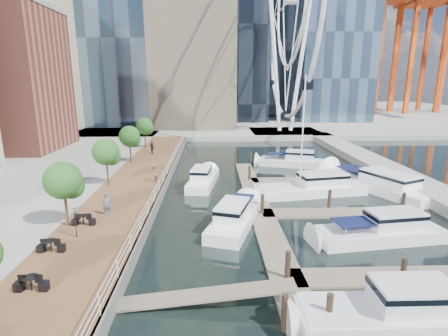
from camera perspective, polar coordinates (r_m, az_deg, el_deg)
ground at (r=22.28m, az=1.29°, el=-15.35°), size 520.00×520.00×0.00m
boardwalk at (r=36.77m, az=-14.26°, el=-2.93°), size 6.00×60.00×1.00m
seawall at (r=36.25m, az=-9.61°, el=-2.93°), size 0.25×60.00×1.00m
land_far at (r=121.85m, az=-1.50°, el=9.03°), size 200.00×114.00×1.00m
breakwater at (r=45.92m, az=25.49°, el=-0.53°), size 4.00×60.00×1.00m
pier at (r=73.73m, az=9.91°, el=5.62°), size 14.00×12.00×1.00m
railing at (r=35.99m, az=-9.84°, el=-1.37°), size 0.10×60.00×1.05m
floating_docks at (r=32.48m, az=14.48°, el=-5.21°), size 16.00×34.00×2.60m
ferris_wheel at (r=74.52m, az=10.80°, el=25.34°), size 5.80×45.60×47.80m
port_cranes at (r=134.39m, az=30.06°, el=16.03°), size 40.00×52.00×38.00m
street_trees at (r=35.55m, az=-18.74°, el=2.48°), size 2.60×42.60×4.60m
cafe_tables at (r=21.87m, az=-27.56°, el=-13.58°), size 2.50×13.70×0.74m
yacht_foreground at (r=27.42m, az=23.92°, el=-10.75°), size 10.10×3.88×2.15m
pedestrian_near at (r=27.98m, az=-18.59°, el=-5.64°), size 0.70×0.52×1.74m
pedestrian_mid at (r=36.02m, az=-11.38°, el=-0.92°), size 0.83×0.95×1.67m
pedestrian_far at (r=50.28m, az=-11.65°, el=3.32°), size 1.06×1.02×1.77m
moored_yachts at (r=35.24m, az=13.79°, el=-4.49°), size 24.37×35.08×11.50m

